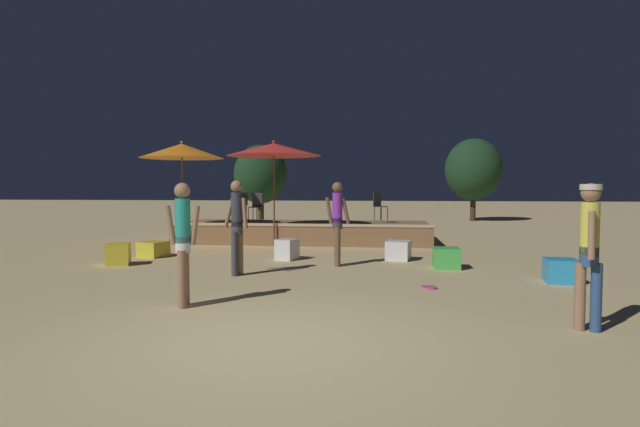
{
  "coord_description": "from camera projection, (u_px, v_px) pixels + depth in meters",
  "views": [
    {
      "loc": [
        1.25,
        -5.43,
        1.75
      ],
      "look_at": [
        0.0,
        4.78,
        1.21
      ],
      "focal_mm": 28.0,
      "sensor_mm": 36.0,
      "label": 1
    }
  ],
  "objects": [
    {
      "name": "ground_plane",
      "position": [
        269.0,
        343.0,
        5.62
      ],
      "size": [
        120.0,
        120.0,
        0.0
      ],
      "primitive_type": "plane",
      "color": "tan"
    },
    {
      "name": "wooden_deck",
      "position": [
        305.0,
        232.0,
        16.23
      ],
      "size": [
        7.95,
        3.02,
        0.68
      ],
      "color": "olive",
      "rests_on": "ground"
    },
    {
      "name": "patio_umbrella_0",
      "position": [
        182.0,
        151.0,
        15.09
      ],
      "size": [
        2.5,
        2.5,
        3.16
      ],
      "color": "brown",
      "rests_on": "ground"
    },
    {
      "name": "patio_umbrella_1",
      "position": [
        274.0,
        150.0,
        14.61
      ],
      "size": [
        2.77,
        2.77,
        3.13
      ],
      "color": "brown",
      "rests_on": "ground"
    },
    {
      "name": "cube_seat_0",
      "position": [
        287.0,
        249.0,
        12.07
      ],
      "size": [
        0.58,
        0.58,
        0.5
      ],
      "rotation": [
        0.0,
        0.0,
        -0.38
      ],
      "color": "white",
      "rests_on": "ground"
    },
    {
      "name": "cube_seat_1",
      "position": [
        446.0,
        258.0,
        10.77
      ],
      "size": [
        0.55,
        0.55,
        0.45
      ],
      "rotation": [
        0.0,
        0.0,
        0.01
      ],
      "color": "#4CC651",
      "rests_on": "ground"
    },
    {
      "name": "cube_seat_2",
      "position": [
        118.0,
        254.0,
        11.24
      ],
      "size": [
        0.63,
        0.63,
        0.49
      ],
      "rotation": [
        0.0,
        0.0,
        0.35
      ],
      "color": "yellow",
      "rests_on": "ground"
    },
    {
      "name": "cube_seat_3",
      "position": [
        561.0,
        271.0,
        9.16
      ],
      "size": [
        0.6,
        0.6,
        0.44
      ],
      "rotation": [
        0.0,
        0.0,
        -0.1
      ],
      "color": "#2D9EDB",
      "rests_on": "ground"
    },
    {
      "name": "cube_seat_4",
      "position": [
        398.0,
        250.0,
        12.03
      ],
      "size": [
        0.66,
        0.66,
        0.46
      ],
      "rotation": [
        0.0,
        0.0,
        -0.23
      ],
      "color": "white",
      "rests_on": "ground"
    },
    {
      "name": "cube_seat_5",
      "position": [
        153.0,
        249.0,
        12.59
      ],
      "size": [
        0.74,
        0.74,
        0.39
      ],
      "rotation": [
        0.0,
        0.0,
        -0.31
      ],
      "color": "yellow",
      "rests_on": "ground"
    },
    {
      "name": "person_0",
      "position": [
        337.0,
        219.0,
        11.07
      ],
      "size": [
        0.56,
        0.31,
        1.87
      ],
      "rotation": [
        0.0,
        0.0,
        1.72
      ],
      "color": "brown",
      "rests_on": "ground"
    },
    {
      "name": "person_1",
      "position": [
        589.0,
        247.0,
        6.03
      ],
      "size": [
        0.3,
        0.49,
        1.8
      ],
      "rotation": [
        0.0,
        0.0,
        6.02
      ],
      "color": "#997051",
      "rests_on": "ground"
    },
    {
      "name": "person_2",
      "position": [
        237.0,
        222.0,
        9.88
      ],
      "size": [
        0.56,
        0.3,
        1.89
      ],
      "rotation": [
        0.0,
        0.0,
        1.23
      ],
      "color": "#3F3F47",
      "rests_on": "ground"
    },
    {
      "name": "person_3",
      "position": [
        183.0,
        238.0,
        7.26
      ],
      "size": [
        0.52,
        0.31,
        1.82
      ],
      "rotation": [
        0.0,
        0.0,
        4.87
      ],
      "color": "#997051",
      "rests_on": "ground"
    },
    {
      "name": "bistro_chair_0",
      "position": [
        379.0,
        204.0,
        16.26
      ],
      "size": [
        0.48,
        0.48,
        0.9
      ],
      "rotation": [
        0.0,
        0.0,
        0.84
      ],
      "color": "#2D3338",
      "rests_on": "wooden_deck"
    },
    {
      "name": "bistro_chair_1",
      "position": [
        242.0,
        203.0,
        17.01
      ],
      "size": [
        0.48,
        0.48,
        0.9
      ],
      "rotation": [
        0.0,
        0.0,
        3.86
      ],
      "color": "#2D3338",
      "rests_on": "wooden_deck"
    },
    {
      "name": "bistro_chair_2",
      "position": [
        256.0,
        204.0,
        15.81
      ],
      "size": [
        0.42,
        0.42,
        0.9
      ],
      "rotation": [
        0.0,
        0.0,
        6.04
      ],
      "color": "#2D3338",
      "rests_on": "wooden_deck"
    },
    {
      "name": "frisbee_disc",
      "position": [
        429.0,
        287.0,
        8.64
      ],
      "size": [
        0.27,
        0.27,
        0.03
      ],
      "color": "#E54C99",
      "rests_on": "ground"
    },
    {
      "name": "background_tree_0",
      "position": [
        473.0,
        170.0,
        25.99
      ],
      "size": [
        2.91,
        2.91,
        4.29
      ],
      "color": "#3D2B1C",
      "rests_on": "ground"
    },
    {
      "name": "background_tree_1",
      "position": [
        261.0,
        174.0,
        22.98
      ],
      "size": [
        2.46,
        2.46,
        3.71
      ],
      "color": "#3D2B1C",
      "rests_on": "ground"
    }
  ]
}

